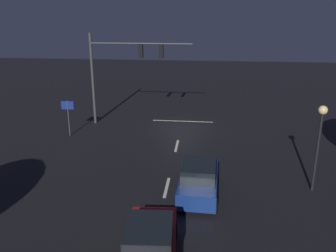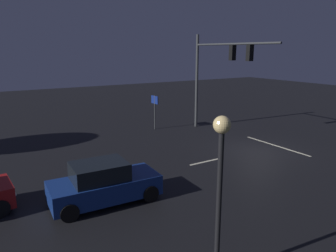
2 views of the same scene
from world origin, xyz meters
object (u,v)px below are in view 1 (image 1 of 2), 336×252
(car_approaching, at_px, (199,179))
(route_sign, at_px, (68,111))
(traffic_signal_assembly, at_px, (122,63))
(car_distant, at_px, (150,246))
(street_lamp_left_kerb, at_px, (320,131))

(car_approaching, distance_m, route_sign, 12.39)
(traffic_signal_assembly, bearing_deg, car_distant, 106.06)
(car_approaching, xyz_separation_m, car_distant, (1.59, 5.37, 0.00))
(car_distant, height_order, street_lamp_left_kerb, street_lamp_left_kerb)
(street_lamp_left_kerb, bearing_deg, car_distant, 41.06)
(traffic_signal_assembly, xyz_separation_m, route_sign, (3.35, 3.30, -3.02))
(car_distant, relative_size, street_lamp_left_kerb, 1.00)
(car_distant, relative_size, route_sign, 1.68)
(traffic_signal_assembly, relative_size, street_lamp_left_kerb, 1.78)
(traffic_signal_assembly, xyz_separation_m, street_lamp_left_kerb, (-12.04, 9.98, -1.76))
(traffic_signal_assembly, distance_m, car_approaching, 13.33)
(traffic_signal_assembly, distance_m, street_lamp_left_kerb, 15.74)
(traffic_signal_assembly, height_order, route_sign, traffic_signal_assembly)
(traffic_signal_assembly, relative_size, car_distant, 1.78)
(route_sign, bearing_deg, traffic_signal_assembly, -135.42)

